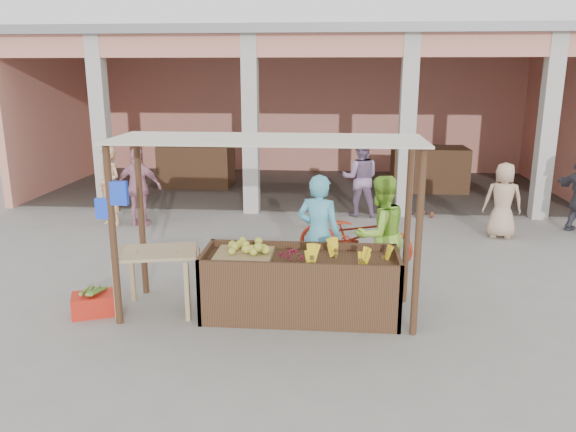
# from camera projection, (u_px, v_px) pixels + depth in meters

# --- Properties ---
(ground) EXTENTS (60.00, 60.00, 0.00)m
(ground) POSITION_uv_depth(u_px,v_px,m) (264.00, 314.00, 7.66)
(ground) COLOR slate
(ground) RESTS_ON ground
(market_building) EXTENTS (14.40, 6.40, 4.20)m
(market_building) POSITION_uv_depth(u_px,v_px,m) (305.00, 90.00, 15.59)
(market_building) COLOR tan
(market_building) RESTS_ON ground
(fruit_stall) EXTENTS (2.60, 0.95, 0.80)m
(fruit_stall) POSITION_uv_depth(u_px,v_px,m) (300.00, 287.00, 7.52)
(fruit_stall) COLOR #503320
(fruit_stall) RESTS_ON ground
(stall_awning) EXTENTS (4.09, 1.35, 2.39)m
(stall_awning) POSITION_uv_depth(u_px,v_px,m) (262.00, 170.00, 7.23)
(stall_awning) COLOR #503320
(stall_awning) RESTS_ON ground
(banana_heap) EXTENTS (1.06, 0.58, 0.19)m
(banana_heap) POSITION_uv_depth(u_px,v_px,m) (346.00, 254.00, 7.31)
(banana_heap) COLOR #FFF220
(banana_heap) RESTS_ON fruit_stall
(melon_tray) EXTENTS (0.76, 0.66, 0.20)m
(melon_tray) POSITION_uv_depth(u_px,v_px,m) (244.00, 250.00, 7.49)
(melon_tray) COLOR olive
(melon_tray) RESTS_ON fruit_stall
(berry_heap) EXTENTS (0.43, 0.35, 0.14)m
(berry_heap) POSITION_uv_depth(u_px,v_px,m) (293.00, 253.00, 7.44)
(berry_heap) COLOR maroon
(berry_heap) RESTS_ON fruit_stall
(side_table) EXTENTS (1.19, 0.92, 0.86)m
(side_table) POSITION_uv_depth(u_px,v_px,m) (157.00, 261.00, 7.61)
(side_table) COLOR tan
(side_table) RESTS_ON ground
(papaya_pile) EXTENTS (0.69, 0.39, 0.20)m
(papaya_pile) POSITION_uv_depth(u_px,v_px,m) (156.00, 244.00, 7.55)
(papaya_pile) COLOR #4F9932
(papaya_pile) RESTS_ON side_table
(red_crate) EXTENTS (0.66, 0.57, 0.29)m
(red_crate) POSITION_uv_depth(u_px,v_px,m) (93.00, 304.00, 7.62)
(red_crate) COLOR red
(red_crate) RESTS_ON ground
(plantain_bundle) EXTENTS (0.41, 0.29, 0.08)m
(plantain_bundle) POSITION_uv_depth(u_px,v_px,m) (92.00, 291.00, 7.57)
(plantain_bundle) COLOR #5A8530
(plantain_bundle) RESTS_ON red_crate
(produce_sacks) EXTENTS (0.75, 0.70, 0.57)m
(produce_sacks) POSITION_uv_depth(u_px,v_px,m) (425.00, 205.00, 12.65)
(produce_sacks) COLOR maroon
(produce_sacks) RESTS_ON ground
(vendor_blue) EXTENTS (0.84, 0.71, 1.91)m
(vendor_blue) POSITION_uv_depth(u_px,v_px,m) (319.00, 231.00, 8.17)
(vendor_blue) COLOR #5AC2E0
(vendor_blue) RESTS_ON ground
(vendor_green) EXTENTS (1.03, 0.91, 1.85)m
(vendor_green) POSITION_uv_depth(u_px,v_px,m) (380.00, 231.00, 8.26)
(vendor_green) COLOR #9BDA3C
(vendor_green) RESTS_ON ground
(motorcycle) EXTENTS (1.16, 2.15, 1.07)m
(motorcycle) POSITION_uv_depth(u_px,v_px,m) (355.00, 234.00, 9.49)
(motorcycle) COLOR #9D2612
(motorcycle) RESTS_ON ground
(shopper_b) EXTENTS (1.08, 0.62, 1.78)m
(shopper_b) POSITION_uv_depth(u_px,v_px,m) (139.00, 184.00, 11.83)
(shopper_b) COLOR #C9859A
(shopper_b) RESTS_ON ground
(shopper_c) EXTENTS (0.87, 0.63, 1.66)m
(shopper_c) POSITION_uv_depth(u_px,v_px,m) (503.00, 196.00, 10.99)
(shopper_c) COLOR tan
(shopper_c) RESTS_ON ground
(shopper_e) EXTENTS (0.82, 0.78, 1.76)m
(shopper_e) POSITION_uv_depth(u_px,v_px,m) (110.00, 185.00, 11.88)
(shopper_e) COLOR tan
(shopper_e) RESTS_ON ground
(shopper_f) EXTENTS (0.95, 0.58, 1.91)m
(shopper_f) POSITION_uv_depth(u_px,v_px,m) (360.00, 174.00, 12.62)
(shopper_f) COLOR gray
(shopper_f) RESTS_ON ground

